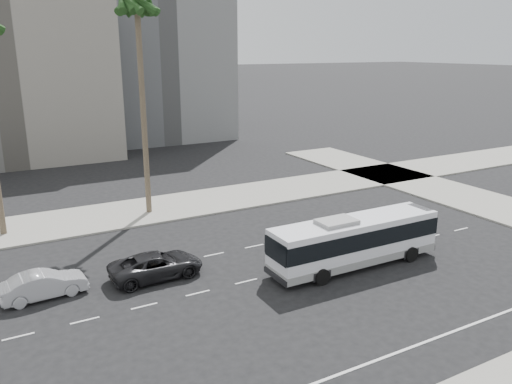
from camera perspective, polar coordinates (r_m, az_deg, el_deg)
ground at (r=31.09m, az=3.85°, el=-8.80°), size 700.00×700.00×0.00m
sidewalk_north at (r=44.03m, az=-7.11°, el=-1.27°), size 120.00×7.00×0.15m
midrise_beige_west at (r=68.86m, az=-26.57°, el=10.94°), size 24.00×18.00×18.00m
midrise_gray_center at (r=79.22m, az=-12.21°, el=15.55°), size 20.00×20.00×26.00m
highrise_far at (r=296.75m, az=-12.89°, el=18.77°), size 22.00×22.00×60.00m
city_bus at (r=31.67m, az=11.00°, el=-5.27°), size 11.23×2.75×3.22m
car_a at (r=30.47m, az=-11.08°, el=-8.05°), size 2.64×5.48×1.51m
car_b at (r=29.93m, az=-22.65°, el=-9.55°), size 1.82×4.52×1.46m
palm_near at (r=40.30m, az=-13.16°, el=19.21°), size 5.11×5.11×17.20m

